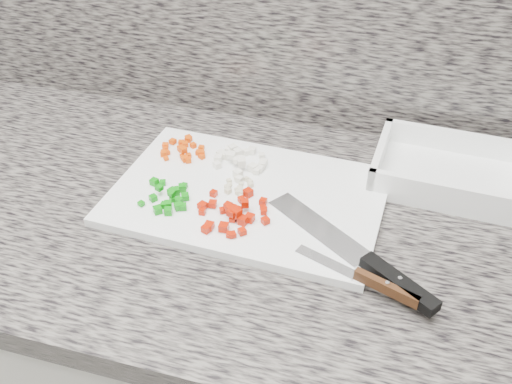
# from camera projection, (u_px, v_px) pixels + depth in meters

# --- Properties ---
(cabinet) EXTENTS (3.92, 0.62, 0.86)m
(cabinet) POSITION_uv_depth(u_px,v_px,m) (193.00, 368.00, 1.23)
(cabinet) COLOR silver
(cabinet) RESTS_ON ground
(countertop) EXTENTS (3.96, 0.64, 0.04)m
(countertop) POSITION_uv_depth(u_px,v_px,m) (175.00, 207.00, 0.96)
(countertop) COLOR #68635C
(countertop) RESTS_ON cabinet
(cutting_board) EXTENTS (0.45, 0.31, 0.01)m
(cutting_board) POSITION_uv_depth(u_px,v_px,m) (248.00, 196.00, 0.94)
(cutting_board) COLOR white
(cutting_board) RESTS_ON countertop
(carrot_pile) EXTENTS (0.09, 0.08, 0.02)m
(carrot_pile) POSITION_uv_depth(u_px,v_px,m) (185.00, 149.00, 1.02)
(carrot_pile) COLOR #DB4504
(carrot_pile) RESTS_ON cutting_board
(onion_pile) EXTENTS (0.09, 0.10, 0.02)m
(onion_pile) POSITION_uv_depth(u_px,v_px,m) (239.00, 159.00, 1.00)
(onion_pile) COLOR white
(onion_pile) RESTS_ON cutting_board
(green_pepper_pile) EXTENTS (0.08, 0.08, 0.02)m
(green_pepper_pile) POSITION_uv_depth(u_px,v_px,m) (170.00, 197.00, 0.91)
(green_pepper_pile) COLOR #0B820D
(green_pepper_pile) RESTS_ON cutting_board
(red_pepper_pile) EXTENTS (0.12, 0.12, 0.02)m
(red_pepper_pile) POSITION_uv_depth(u_px,v_px,m) (233.00, 213.00, 0.88)
(red_pepper_pile) COLOR #B31702
(red_pepper_pile) RESTS_ON cutting_board
(garlic_pile) EXTENTS (0.05, 0.06, 0.01)m
(garlic_pile) POSITION_uv_depth(u_px,v_px,m) (237.00, 187.00, 0.94)
(garlic_pile) COLOR beige
(garlic_pile) RESTS_ON cutting_board
(chef_knife) EXTENTS (0.27, 0.20, 0.02)m
(chef_knife) POSITION_uv_depth(u_px,v_px,m) (369.00, 263.00, 0.79)
(chef_knife) COLOR white
(chef_knife) RESTS_ON cutting_board
(paring_knife) EXTENTS (0.18, 0.08, 0.02)m
(paring_knife) POSITION_uv_depth(u_px,v_px,m) (370.00, 281.00, 0.77)
(paring_knife) COLOR white
(paring_knife) RESTS_ON cutting_board
(tray) EXTENTS (0.26, 0.20, 0.05)m
(tray) POSITION_uv_depth(u_px,v_px,m) (449.00, 173.00, 0.97)
(tray) COLOR white
(tray) RESTS_ON countertop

